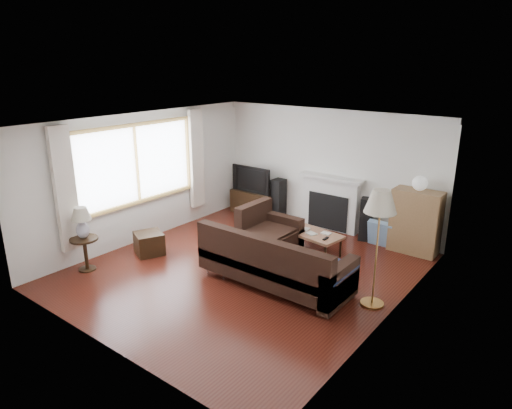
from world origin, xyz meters
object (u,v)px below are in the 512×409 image
Objects in this scene: floor_lamp at (377,249)px; side_table at (86,254)px; bookshelf at (416,222)px; sectional_sofa at (275,260)px; tv_stand at (254,202)px; coffee_table at (313,243)px.

floor_lamp reaches higher than side_table.
side_table is at bearing -134.90° from bookshelf.
bookshelf is 0.45× the size of sectional_sofa.
tv_stand is 0.40× the size of sectional_sofa.
bookshelf reaches higher than tv_stand.
side_table is (-2.85, -1.52, -0.14)m from sectional_sofa.
bookshelf reaches higher than side_table.
coffee_table is at bearing 47.61° from side_table.
floor_lamp is at bearing -84.78° from bookshelf.
coffee_table is at bearing -27.07° from tv_stand.
side_table is at bearing -156.57° from floor_lamp.
sectional_sofa is 1.46m from coffee_table.
bookshelf is at bearing 63.91° from sectional_sofa.
floor_lamp is at bearing -29.64° from tv_stand.
floor_lamp is at bearing 23.43° from side_table.
sectional_sofa is (2.43, -2.60, 0.16)m from tv_stand.
sectional_sofa is 3.23m from side_table.
coffee_table is at bearing 147.03° from floor_lamp.
sectional_sofa reaches higher than tv_stand.
tv_stand is 0.90× the size of bookshelf.
side_table is (-4.35, -1.88, -0.58)m from floor_lamp.
floor_lamp is 4.77m from side_table.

